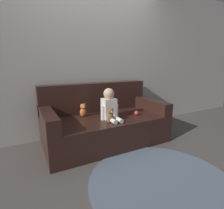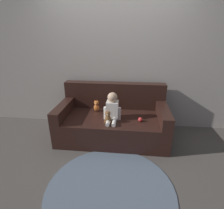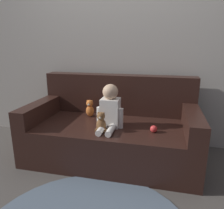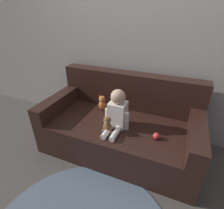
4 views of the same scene
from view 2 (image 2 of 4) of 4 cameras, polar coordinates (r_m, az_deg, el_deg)
name	(u,v)px [view 2 (image 2 of 4)]	position (r m, az deg, el deg)	size (l,w,h in m)	color
ground_plane	(112,137)	(3.16, 0.11, -10.45)	(12.00, 12.00, 0.00)	#4C4742
wall_back	(116,58)	(3.23, 1.19, 15.03)	(8.00, 0.05, 2.60)	#ADA89E
couch	(113,120)	(3.06, 0.24, -5.06)	(1.81, 0.93, 0.89)	black
person_baby	(112,108)	(2.77, 0.10, -1.28)	(0.28, 0.38, 0.45)	white
teddy_bear_brown	(108,117)	(2.69, -1.38, -4.22)	(0.12, 0.09, 0.20)	brown
plush_toy_side	(96,106)	(3.10, -5.09, -0.50)	(0.10, 0.09, 0.20)	orange
toy_ball	(140,120)	(2.79, 9.22, -4.88)	(0.07, 0.07, 0.07)	red
floor_rug	(110,190)	(2.28, -0.58, -26.05)	(1.52, 1.52, 0.01)	slate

